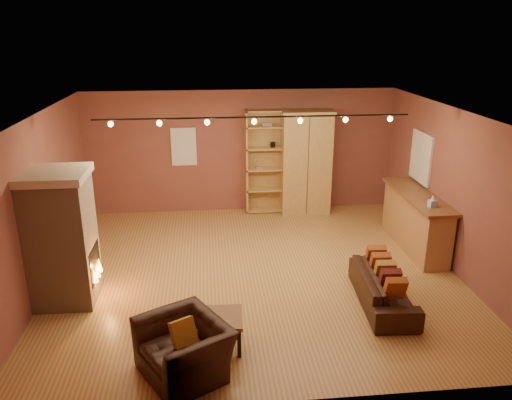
{
  "coord_description": "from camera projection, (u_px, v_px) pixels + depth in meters",
  "views": [
    {
      "loc": [
        -0.79,
        -7.89,
        4.13
      ],
      "look_at": [
        0.03,
        0.2,
        1.28
      ],
      "focal_mm": 35.0,
      "sensor_mm": 36.0,
      "label": 1
    }
  ],
  "objects": [
    {
      "name": "floor",
      "position": [
        255.0,
        272.0,
        8.84
      ],
      "size": [
        7.0,
        7.0,
        0.0
      ],
      "primitive_type": "plane",
      "color": "olive",
      "rests_on": "ground"
    },
    {
      "name": "ceiling",
      "position": [
        255.0,
        114.0,
        7.92
      ],
      "size": [
        7.0,
        7.0,
        0.0
      ],
      "primitive_type": "plane",
      "rotation": [
        3.14,
        0.0,
        0.0
      ],
      "color": "brown",
      "rests_on": "back_wall"
    },
    {
      "name": "back_wall",
      "position": [
        241.0,
        152.0,
        11.43
      ],
      "size": [
        7.0,
        0.02,
        2.8
      ],
      "primitive_type": "cube",
      "color": "brown",
      "rests_on": "floor"
    },
    {
      "name": "left_wall",
      "position": [
        40.0,
        205.0,
        8.05
      ],
      "size": [
        0.02,
        6.5,
        2.8
      ],
      "primitive_type": "cube",
      "color": "brown",
      "rests_on": "floor"
    },
    {
      "name": "right_wall",
      "position": [
        454.0,
        191.0,
        8.72
      ],
      "size": [
        0.02,
        6.5,
        2.8
      ],
      "primitive_type": "cube",
      "color": "brown",
      "rests_on": "floor"
    },
    {
      "name": "fireplace",
      "position": [
        62.0,
        238.0,
        7.64
      ],
      "size": [
        1.01,
        0.98,
        2.12
      ],
      "color": "tan",
      "rests_on": "floor"
    },
    {
      "name": "back_window",
      "position": [
        184.0,
        147.0,
        11.24
      ],
      "size": [
        0.56,
        0.04,
        0.86
      ],
      "primitive_type": "cube",
      "color": "white",
      "rests_on": "back_wall"
    },
    {
      "name": "bookcase",
      "position": [
        267.0,
        160.0,
        11.43
      ],
      "size": [
        0.97,
        0.38,
        2.38
      ],
      "color": "tan",
      "rests_on": "floor"
    },
    {
      "name": "armoire",
      "position": [
        305.0,
        162.0,
        11.36
      ],
      "size": [
        1.17,
        0.66,
        2.37
      ],
      "color": "tan",
      "rests_on": "floor"
    },
    {
      "name": "bar_counter",
      "position": [
        415.0,
        220.0,
        9.67
      ],
      "size": [
        0.61,
        2.3,
        1.1
      ],
      "color": "tan",
      "rests_on": "floor"
    },
    {
      "name": "tissue_box",
      "position": [
        432.0,
        202.0,
        8.8
      ],
      "size": [
        0.13,
        0.13,
        0.22
      ],
      "rotation": [
        0.0,
        0.0,
        0.11
      ],
      "color": "#87B9D9",
      "rests_on": "bar_counter"
    },
    {
      "name": "right_window",
      "position": [
        421.0,
        157.0,
        9.95
      ],
      "size": [
        0.05,
        0.9,
        1.0
      ],
      "primitive_type": "cube",
      "color": "white",
      "rests_on": "right_wall"
    },
    {
      "name": "loveseat",
      "position": [
        384.0,
        282.0,
        7.74
      ],
      "size": [
        0.65,
        1.82,
        0.75
      ],
      "rotation": [
        0.0,
        0.0,
        1.5
      ],
      "color": "black",
      "rests_on": "floor"
    },
    {
      "name": "armchair",
      "position": [
        184.0,
        340.0,
        6.13
      ],
      "size": [
        1.15,
        1.29,
        0.94
      ],
      "rotation": [
        0.0,
        0.0,
        -1.04
      ],
      "color": "black",
      "rests_on": "floor"
    },
    {
      "name": "coffee_table",
      "position": [
        220.0,
        321.0,
        6.68
      ],
      "size": [
        0.63,
        0.63,
        0.46
      ],
      "rotation": [
        0.0,
        0.0,
        -0.05
      ],
      "color": "brown",
      "rests_on": "floor"
    },
    {
      "name": "track_rail",
      "position": [
        254.0,
        119.0,
        8.15
      ],
      "size": [
        5.2,
        0.09,
        0.13
      ],
      "color": "black",
      "rests_on": "ceiling"
    }
  ]
}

